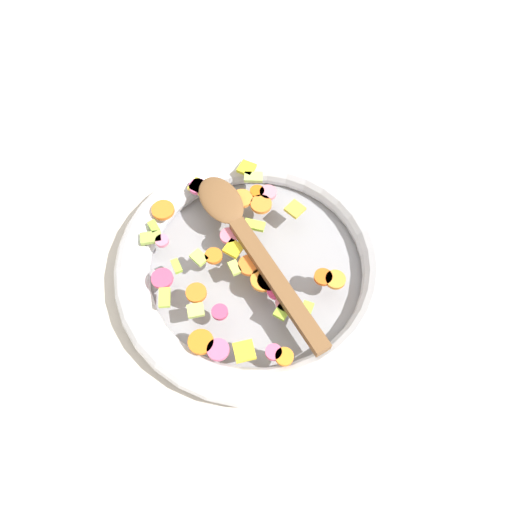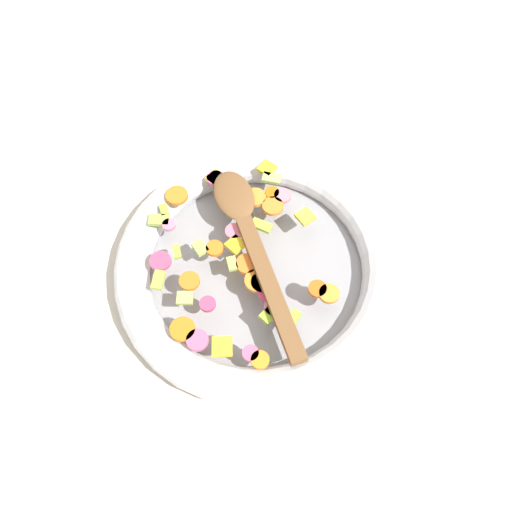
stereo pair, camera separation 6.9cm
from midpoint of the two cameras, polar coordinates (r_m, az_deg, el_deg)
The scene contains 4 objects.
ground_plane at distance 0.73m, azimuth 2.68°, elevation -2.15°, with size 4.00×4.00×0.00m, color beige.
skillet at distance 0.71m, azimuth 2.75°, elevation -1.34°, with size 0.40×0.40×0.05m.
chopped_vegetables at distance 0.68m, azimuth 0.59°, elevation -0.22°, with size 0.30×0.30×0.01m.
wooden_spoon at distance 0.69m, azimuth 2.20°, elevation 1.94°, with size 0.29×0.19×0.01m.
Camera 2 is at (0.22, -0.25, 0.65)m, focal length 35.00 mm.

